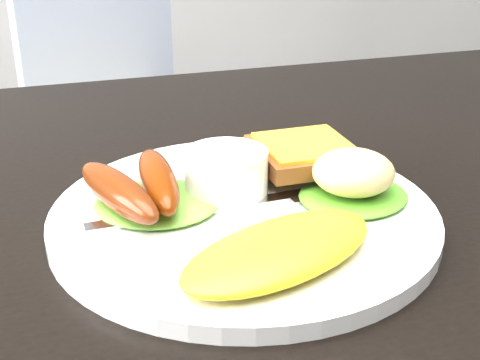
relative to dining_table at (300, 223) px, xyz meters
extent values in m
cube|color=black|center=(0.00, 0.00, 0.00)|extent=(1.20, 0.80, 0.04)
cube|color=tan|center=(-0.04, 1.05, -0.28)|extent=(0.54, 0.54, 0.05)
cylinder|color=white|center=(-0.06, -0.02, 0.03)|extent=(0.29, 0.29, 0.01)
ellipsoid|color=green|center=(-0.12, 0.00, 0.04)|extent=(0.12, 0.11, 0.01)
ellipsoid|color=green|center=(0.03, -0.03, 0.04)|extent=(0.10, 0.09, 0.01)
ellipsoid|color=#FFFA30|center=(-0.06, -0.10, 0.04)|extent=(0.16, 0.12, 0.02)
ellipsoid|color=#5F2315|center=(-0.15, -0.01, 0.05)|extent=(0.06, 0.11, 0.03)
ellipsoid|color=#6C2600|center=(-0.11, 0.00, 0.05)|extent=(0.03, 0.11, 0.03)
cylinder|color=white|center=(-0.06, 0.00, 0.05)|extent=(0.08, 0.08, 0.04)
cube|color=brown|center=(-0.03, 0.05, 0.04)|extent=(0.07, 0.07, 0.01)
cube|color=brown|center=(0.01, 0.02, 0.05)|extent=(0.08, 0.08, 0.01)
ellipsoid|color=#FBEBB0|center=(0.03, -0.03, 0.06)|extent=(0.07, 0.07, 0.03)
cube|color=#ADAFB7|center=(-0.10, -0.02, 0.03)|extent=(0.15, 0.02, 0.00)
camera|label=1|loc=(-0.19, -0.45, 0.26)|focal=50.00mm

